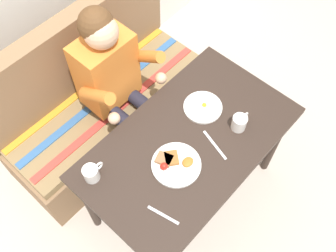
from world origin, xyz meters
name	(u,v)px	position (x,y,z in m)	size (l,w,h in m)	color
ground_plane	(184,193)	(0.00, 0.00, 0.00)	(8.00, 8.00, 0.00)	#B8A89A
table	(188,148)	(0.00, 0.00, 0.65)	(1.20, 0.70, 0.73)	#2F231C
couch	(102,105)	(0.00, 0.76, 0.33)	(1.44, 0.56, 1.00)	#836344
person	(115,79)	(0.02, 0.59, 0.74)	(0.45, 0.61, 1.21)	orange
plate_breakfast	(175,164)	(-0.15, -0.04, 0.74)	(0.26, 0.26, 0.05)	white
plate_eggs	(203,107)	(0.21, 0.08, 0.74)	(0.22, 0.22, 0.04)	white
coffee_mug	(91,173)	(-0.48, 0.22, 0.78)	(0.12, 0.08, 0.09)	white
coffee_mug_second	(240,122)	(0.25, -0.14, 0.78)	(0.12, 0.08, 0.09)	white
fork	(163,215)	(-0.39, -0.18, 0.73)	(0.01, 0.17, 0.01)	silver
knife	(215,145)	(0.07, -0.12, 0.73)	(0.01, 0.20, 0.01)	silver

